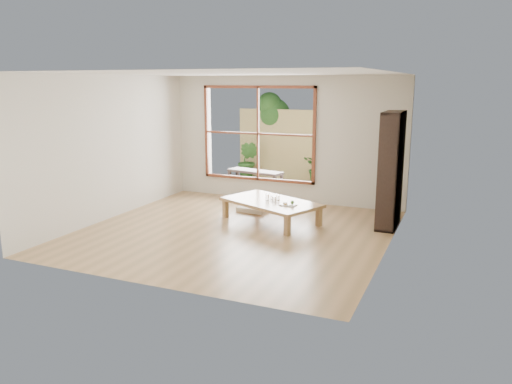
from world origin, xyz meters
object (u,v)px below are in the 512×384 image
food_tray (289,204)px  garden_bench (255,173)px  low_table (271,203)px  bookshelf (391,170)px

food_tray → garden_bench: 3.18m
food_tray → low_table: bearing=165.2°
low_table → garden_bench: (-1.35, 2.46, 0.05)m
low_table → bookshelf: bearing=38.2°
low_table → food_tray: size_ratio=6.70×
low_table → food_tray: 0.46m
bookshelf → food_tray: size_ratio=6.68×
low_table → garden_bench: garden_bench is taller
low_table → food_tray: (0.41, -0.19, 0.07)m
low_table → food_tray: food_tray is taller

